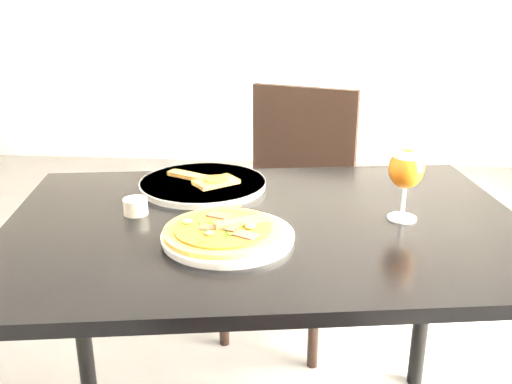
# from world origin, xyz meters

# --- Properties ---
(dining_table) EXTENTS (1.31, 0.98, 0.75)m
(dining_table) POSITION_xyz_m (0.13, 0.05, 0.66)
(dining_table) COLOR black
(dining_table) RESTS_ON ground
(chair_far) EXTENTS (0.53, 0.53, 0.92)m
(chair_far) POSITION_xyz_m (0.18, 0.81, 0.50)
(chair_far) COLOR black
(chair_far) RESTS_ON ground
(plate_main) EXTENTS (0.32, 0.32, 0.02)m
(plate_main) POSITION_xyz_m (0.06, -0.06, 0.76)
(plate_main) COLOR white
(plate_main) RESTS_ON dining_table
(pizza) EXTENTS (0.25, 0.25, 0.03)m
(pizza) POSITION_xyz_m (0.05, -0.06, 0.77)
(pizza) COLOR brown
(pizza) RESTS_ON plate_main
(plate_second) EXTENTS (0.38, 0.38, 0.02)m
(plate_second) POSITION_xyz_m (-0.05, 0.27, 0.76)
(plate_second) COLOR white
(plate_second) RESTS_ON dining_table
(crust_scraps) EXTENTS (0.21, 0.15, 0.02)m
(crust_scraps) POSITION_xyz_m (-0.04, 0.26, 0.77)
(crust_scraps) COLOR brown
(crust_scraps) RESTS_ON plate_second
(loose_crust) EXTENTS (0.09, 0.08, 0.01)m
(loose_crust) POSITION_xyz_m (0.02, 0.11, 0.75)
(loose_crust) COLOR brown
(loose_crust) RESTS_ON dining_table
(sauce_cup) EXTENTS (0.06, 0.06, 0.04)m
(sauce_cup) POSITION_xyz_m (-0.18, 0.07, 0.77)
(sauce_cup) COLOR #B6B4A3
(sauce_cup) RESTS_ON dining_table
(beer_glass) EXTENTS (0.08, 0.08, 0.17)m
(beer_glass) POSITION_xyz_m (0.45, 0.09, 0.87)
(beer_glass) COLOR silver
(beer_glass) RESTS_ON dining_table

